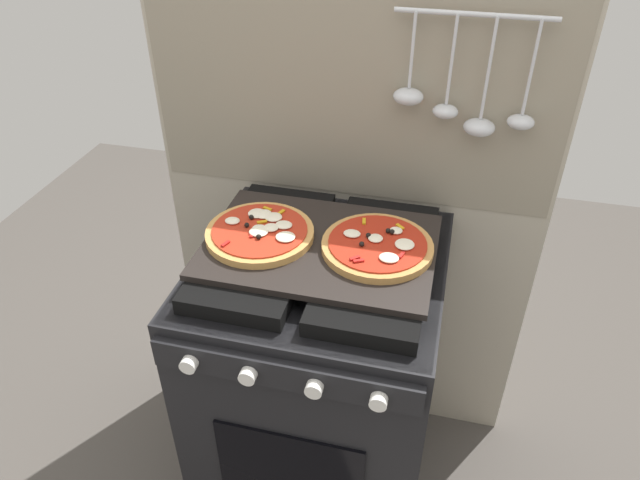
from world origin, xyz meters
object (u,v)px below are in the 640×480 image
(stove, at_px, (320,379))
(baking_tray, at_px, (320,246))
(pizza_left, at_px, (260,232))
(pizza_right, at_px, (378,246))

(stove, height_order, baking_tray, baking_tray)
(pizza_left, distance_m, pizza_right, 0.28)
(baking_tray, bearing_deg, pizza_right, 3.23)
(pizza_left, xyz_separation_m, pizza_right, (0.28, 0.01, -0.00))
(pizza_right, bearing_deg, baking_tray, -176.77)
(baking_tray, bearing_deg, stove, -90.00)
(baking_tray, distance_m, pizza_right, 0.14)
(stove, bearing_deg, pizza_right, 3.93)
(baking_tray, relative_size, pizza_right, 2.09)
(pizza_left, bearing_deg, baking_tray, 2.14)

